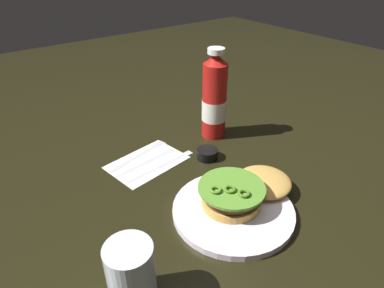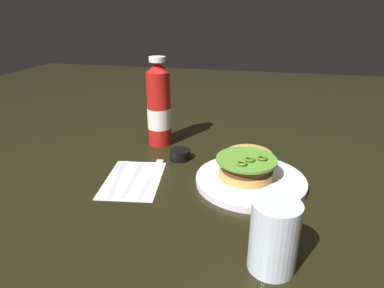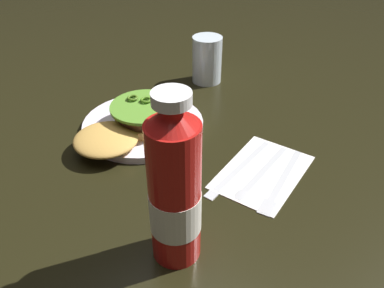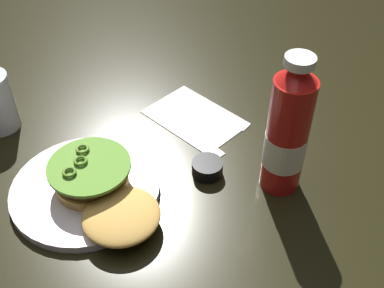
{
  "view_description": "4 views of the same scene",
  "coord_description": "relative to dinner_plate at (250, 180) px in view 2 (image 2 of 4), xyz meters",
  "views": [
    {
      "loc": [
        -0.35,
        -0.41,
        0.49
      ],
      "look_at": [
        0.07,
        0.14,
        0.07
      ],
      "focal_mm": 31.35,
      "sensor_mm": 36.0,
      "label": 1
    },
    {
      "loc": [
        -0.64,
        -0.07,
        0.37
      ],
      "look_at": [
        0.08,
        0.1,
        0.07
      ],
      "focal_mm": 30.71,
      "sensor_mm": 36.0,
      "label": 2
    },
    {
      "loc": [
        0.47,
        0.49,
        0.44
      ],
      "look_at": [
        0.1,
        0.14,
        0.08
      ],
      "focal_mm": 36.12,
      "sensor_mm": 36.0,
      "label": 3
    },
    {
      "loc": [
        0.59,
        -0.24,
        0.61
      ],
      "look_at": [
        0.09,
        0.14,
        0.04
      ],
      "focal_mm": 44.6,
      "sensor_mm": 36.0,
      "label": 4
    }
  ],
  "objects": [
    {
      "name": "ground_plane",
      "position": [
        -0.04,
        0.05,
        -0.01
      ],
      "size": [
        3.0,
        3.0,
        0.0
      ],
      "primitive_type": "plane",
      "color": "black"
    },
    {
      "name": "dinner_plate",
      "position": [
        0.0,
        0.0,
        0.0
      ],
      "size": [
        0.25,
        0.25,
        0.01
      ],
      "primitive_type": "cylinder",
      "color": "white",
      "rests_on": "ground_plane"
    },
    {
      "name": "burger_sandwich",
      "position": [
        0.04,
        0.01,
        0.03
      ],
      "size": [
        0.23,
        0.14,
        0.05
      ],
      "color": "gold",
      "rests_on": "dinner_plate"
    },
    {
      "name": "ketchup_bottle",
      "position": [
        0.18,
        0.28,
        0.1
      ],
      "size": [
        0.07,
        0.07,
        0.25
      ],
      "color": "red",
      "rests_on": "ground_plane"
    },
    {
      "name": "water_glass",
      "position": [
        -0.26,
        -0.05,
        0.05
      ],
      "size": [
        0.07,
        0.07,
        0.12
      ],
      "primitive_type": "cylinder",
      "color": "silver",
      "rests_on": "ground_plane"
    },
    {
      "name": "condiment_cup",
      "position": [
        0.09,
        0.19,
        0.01
      ],
      "size": [
        0.05,
        0.05,
        0.03
      ],
      "primitive_type": "cylinder",
      "color": "black",
      "rests_on": "ground_plane"
    },
    {
      "name": "napkin",
      "position": [
        -0.05,
        0.27,
        -0.01
      ],
      "size": [
        0.21,
        0.15,
        0.0
      ],
      "primitive_type": "cube",
      "rotation": [
        0.0,
        0.0,
        0.15
      ],
      "color": "white",
      "rests_on": "ground_plane"
    },
    {
      "name": "butter_knife",
      "position": [
        -0.02,
        0.23,
        -0.0
      ],
      "size": [
        0.2,
        0.03,
        0.0
      ],
      "color": "silver",
      "rests_on": "napkin"
    },
    {
      "name": "spoon_utensil",
      "position": [
        -0.02,
        0.27,
        -0.0
      ],
      "size": [
        0.18,
        0.04,
        0.0
      ],
      "color": "silver",
      "rests_on": "napkin"
    },
    {
      "name": "fork_utensil",
      "position": [
        -0.03,
        0.31,
        -0.0
      ],
      "size": [
        0.19,
        0.06,
        0.0
      ],
      "color": "silver",
      "rests_on": "napkin"
    }
  ]
}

